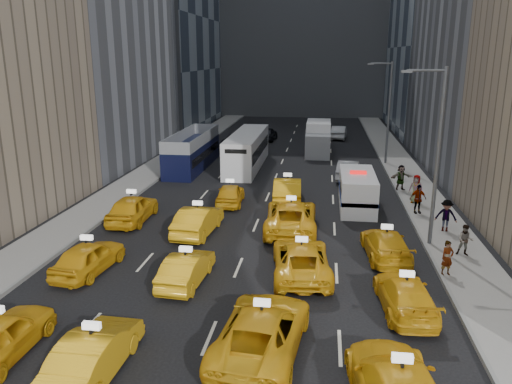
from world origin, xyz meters
TOP-DOWN VIEW (x-y plane):
  - ground at (0.00, 0.00)m, footprint 160.00×160.00m
  - sidewalk_west at (-10.50, 25.00)m, footprint 3.00×90.00m
  - sidewalk_east at (10.50, 25.00)m, footprint 3.00×90.00m
  - curb_west at (-9.05, 25.00)m, footprint 0.15×90.00m
  - curb_east at (9.05, 25.00)m, footprint 0.15×90.00m
  - streetlight_near at (9.18, 12.00)m, footprint 2.15×0.22m
  - streetlight_far at (9.18, 32.00)m, footprint 2.15×0.22m
  - taxi_5 at (-3.01, -0.46)m, footprint 1.65×4.40m
  - taxi_6 at (1.92, 1.43)m, footprint 3.17×5.87m
  - taxi_8 at (-6.59, 6.58)m, footprint 2.18×4.42m
  - taxi_9 at (-1.93, 6.11)m, footprint 1.68×4.16m
  - taxi_10 at (2.91, 7.60)m, footprint 2.98×5.54m
  - taxi_11 at (7.01, 4.88)m, footprint 2.22×4.69m
  - taxi_12 at (-7.28, 13.69)m, footprint 1.98×4.79m
  - taxi_13 at (-2.94, 12.18)m, footprint 1.98×4.79m
  - taxi_14 at (2.06, 13.42)m, footprint 2.99×6.09m
  - taxi_15 at (6.87, 10.10)m, footprint 2.32×4.87m
  - taxi_16 at (-2.24, 17.91)m, footprint 1.89×4.17m
  - taxi_17 at (1.45, 18.86)m, footprint 2.07×5.18m
  - nypd_van at (5.96, 18.27)m, footprint 2.85×5.86m
  - double_decker at (-7.48, 28.37)m, footprint 3.11×10.73m
  - city_bus at (-2.85, 29.33)m, footprint 3.35×11.71m
  - box_truck at (3.19, 36.29)m, footprint 2.42×6.85m
  - misc_car_0 at (5.74, 26.04)m, footprint 2.12×4.70m
  - misc_car_1 at (-5.48, 38.65)m, footprint 2.48×5.34m
  - misc_car_2 at (2.63, 44.83)m, footprint 2.39×5.35m
  - misc_car_3 at (-2.70, 43.44)m, footprint 2.19×4.67m
  - misc_car_4 at (5.48, 45.86)m, footprint 2.05×4.74m
  - pedestrian_0 at (9.26, 8.16)m, footprint 0.67×0.55m
  - pedestrian_1 at (10.63, 10.57)m, footprint 0.81×0.55m
  - pedestrian_2 at (10.50, 14.03)m, footprint 1.23×0.74m
  - pedestrian_3 at (9.53, 17.15)m, footprint 1.15×0.75m
  - pedestrian_4 at (9.80, 19.45)m, footprint 1.03×0.81m
  - pedestrian_5 at (9.28, 22.61)m, footprint 1.75×1.03m

SIDE VIEW (x-z plane):
  - ground at x=0.00m, z-range 0.00..0.00m
  - sidewalk_west at x=-10.50m, z-range 0.00..0.15m
  - sidewalk_east at x=10.50m, z-range 0.00..0.15m
  - curb_west at x=-9.05m, z-range 0.00..0.18m
  - curb_east at x=9.05m, z-range 0.00..0.18m
  - taxi_11 at x=7.01m, z-range 0.00..1.32m
  - taxi_9 at x=-1.93m, z-range 0.00..1.34m
  - taxi_15 at x=6.87m, z-range 0.00..1.37m
  - taxi_16 at x=-2.24m, z-range 0.00..1.39m
  - taxi_5 at x=-3.01m, z-range 0.00..1.44m
  - taxi_8 at x=-6.59m, z-range 0.00..1.45m
  - taxi_10 at x=2.91m, z-range 0.00..1.48m
  - misc_car_1 at x=-5.48m, z-range 0.00..1.48m
  - misc_car_0 at x=5.74m, z-range 0.00..1.50m
  - misc_car_4 at x=5.48m, z-range 0.00..1.52m
  - misc_car_2 at x=2.63m, z-range 0.00..1.52m
  - taxi_13 at x=-2.94m, z-range 0.00..1.54m
  - misc_car_3 at x=-2.70m, z-range 0.00..1.54m
  - taxi_6 at x=1.92m, z-range 0.00..1.57m
  - taxi_12 at x=-7.28m, z-range 0.00..1.62m
  - taxi_14 at x=2.06m, z-range 0.00..1.67m
  - taxi_17 at x=1.45m, z-range 0.00..1.68m
  - pedestrian_1 at x=10.63m, z-range 0.15..1.69m
  - pedestrian_0 at x=9.26m, z-range 0.15..1.72m
  - pedestrian_2 at x=10.50m, z-range 0.15..1.93m
  - pedestrian_3 at x=9.53m, z-range 0.15..1.95m
  - pedestrian_5 at x=9.28m, z-range 0.15..1.97m
  - pedestrian_4 at x=9.80m, z-range 0.15..2.01m
  - nypd_van at x=5.96m, z-range -0.11..2.30m
  - city_bus at x=-2.85m, z-range -0.02..2.97m
  - double_decker at x=-7.48m, z-range -0.02..3.07m
  - box_truck at x=3.19m, z-range -0.03..3.09m
  - streetlight_near at x=9.18m, z-range 0.42..9.42m
  - streetlight_far at x=9.18m, z-range 0.42..9.42m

